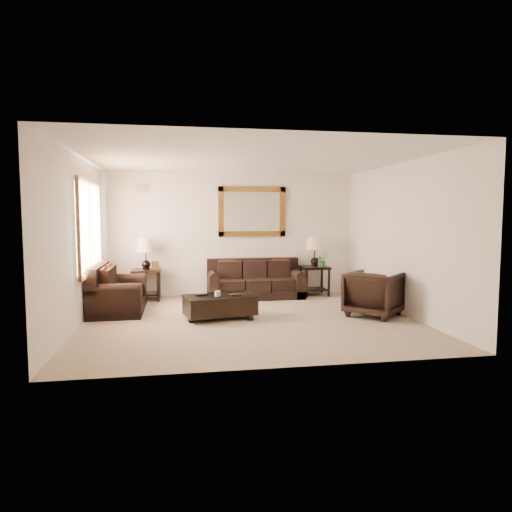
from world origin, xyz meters
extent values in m
cube|color=gray|center=(0.00, 0.00, 0.00)|extent=(5.50, 5.00, 0.01)
cube|color=white|center=(0.00, 0.00, 2.70)|extent=(5.50, 5.00, 0.01)
cube|color=silver|center=(0.00, 2.50, 1.35)|extent=(5.50, 0.01, 2.70)
cube|color=silver|center=(0.00, -2.50, 1.35)|extent=(5.50, 0.01, 2.70)
cube|color=silver|center=(-2.75, 0.00, 1.35)|extent=(0.01, 5.00, 2.70)
cube|color=silver|center=(2.75, 0.00, 1.35)|extent=(0.01, 5.00, 2.70)
cube|color=white|center=(-2.73, 0.90, 1.55)|extent=(0.01, 1.80, 1.50)
cube|color=brown|center=(-2.70, 0.90, 2.34)|extent=(0.06, 1.96, 0.08)
cube|color=brown|center=(-2.70, 0.90, 0.76)|extent=(0.06, 1.96, 0.08)
cube|color=brown|center=(-2.70, -0.04, 1.55)|extent=(0.06, 0.08, 1.50)
cube|color=brown|center=(-2.70, 1.84, 1.55)|extent=(0.06, 0.08, 1.50)
cube|color=brown|center=(-2.70, 0.90, 1.55)|extent=(0.05, 0.05, 1.50)
cube|color=#4E320F|center=(0.45, 2.46, 1.85)|extent=(1.50, 0.06, 1.10)
cube|color=white|center=(0.45, 2.48, 1.85)|extent=(1.26, 0.01, 0.86)
cube|color=#999999|center=(-1.90, 2.48, 2.35)|extent=(0.25, 0.02, 0.18)
cube|color=black|center=(0.45, 2.04, 0.08)|extent=(2.02, 0.87, 0.17)
cube|color=black|center=(0.45, 2.38, 0.62)|extent=(2.02, 0.20, 0.41)
cube|color=black|center=(-0.09, 2.03, 0.29)|extent=(0.52, 0.72, 0.25)
cube|color=black|center=(0.45, 2.03, 0.29)|extent=(0.52, 0.72, 0.25)
cube|color=black|center=(0.99, 2.03, 0.29)|extent=(0.52, 0.72, 0.25)
cube|color=black|center=(-0.46, 2.04, 0.24)|extent=(0.20, 0.87, 0.49)
cylinder|color=black|center=(-0.46, 2.04, 0.49)|extent=(0.20, 0.85, 0.20)
cube|color=black|center=(1.36, 2.04, 0.24)|extent=(0.20, 0.87, 0.49)
cylinder|color=black|center=(1.36, 2.04, 0.49)|extent=(0.20, 0.85, 0.20)
cube|color=maroon|center=(-0.13, 2.21, 0.62)|extent=(0.39, 0.17, 0.40)
cube|color=maroon|center=(1.04, 2.21, 0.62)|extent=(0.39, 0.17, 0.40)
cube|color=black|center=(-2.27, 1.05, 0.09)|extent=(0.92, 1.55, 0.17)
cube|color=black|center=(-2.62, 1.05, 0.65)|extent=(0.21, 1.55, 0.43)
cube|color=black|center=(-2.25, 0.77, 0.30)|extent=(0.75, 0.54, 0.26)
cube|color=black|center=(-2.25, 1.33, 0.30)|extent=(0.75, 0.54, 0.26)
cube|color=black|center=(-2.27, 0.38, 0.26)|extent=(0.92, 0.21, 0.51)
cylinder|color=black|center=(-2.27, 0.38, 0.51)|extent=(0.90, 0.21, 0.21)
cube|color=black|center=(-2.27, 1.71, 0.26)|extent=(0.92, 0.21, 0.51)
cylinder|color=black|center=(-2.27, 1.71, 0.51)|extent=(0.90, 0.21, 0.21)
cube|color=maroon|center=(-2.45, 0.72, 0.65)|extent=(0.18, 0.41, 0.42)
cube|color=maroon|center=(-2.45, 1.38, 0.65)|extent=(0.18, 0.41, 0.42)
cube|color=black|center=(-1.84, 2.17, 0.61)|extent=(0.59, 0.59, 0.05)
cube|color=black|center=(-1.84, 2.17, 0.13)|extent=(0.50, 0.50, 0.03)
cylinder|color=black|center=(-2.09, 1.92, 0.29)|extent=(0.05, 0.05, 0.59)
cylinder|color=black|center=(-1.58, 1.92, 0.29)|extent=(0.05, 0.05, 0.59)
cylinder|color=black|center=(-2.09, 2.42, 0.29)|extent=(0.05, 0.05, 0.59)
cylinder|color=black|center=(-1.58, 2.42, 0.29)|extent=(0.05, 0.05, 0.59)
sphere|color=black|center=(-1.84, 2.17, 0.75)|extent=(0.18, 0.18, 0.18)
cylinder|color=black|center=(-1.84, 2.17, 0.94)|extent=(0.03, 0.03, 0.38)
cone|color=tan|center=(-1.84, 2.17, 1.15)|extent=(0.41, 0.41, 0.28)
cube|color=#4E320F|center=(-1.64, 2.06, 0.73)|extent=(0.16, 0.11, 0.18)
cube|color=black|center=(1.81, 2.17, 0.61)|extent=(0.59, 0.59, 0.05)
cube|color=black|center=(1.81, 2.17, 0.13)|extent=(0.50, 0.50, 0.03)
cylinder|color=black|center=(1.56, 1.91, 0.29)|extent=(0.05, 0.05, 0.59)
cylinder|color=black|center=(2.06, 1.91, 0.29)|extent=(0.05, 0.05, 0.59)
cylinder|color=black|center=(1.56, 2.42, 0.29)|extent=(0.05, 0.05, 0.59)
cylinder|color=black|center=(2.06, 2.42, 0.29)|extent=(0.05, 0.05, 0.59)
sphere|color=black|center=(1.81, 2.17, 0.75)|extent=(0.18, 0.18, 0.18)
cylinder|color=black|center=(1.81, 2.17, 0.94)|extent=(0.03, 0.03, 0.39)
cone|color=tan|center=(1.81, 2.17, 1.16)|extent=(0.41, 0.41, 0.28)
sphere|color=black|center=(-0.98, -0.06, 0.04)|extent=(0.11, 0.11, 0.11)
sphere|color=black|center=(0.01, -0.06, 0.04)|extent=(0.11, 0.11, 0.11)
sphere|color=black|center=(-0.98, 0.39, 0.04)|extent=(0.11, 0.11, 0.11)
sphere|color=black|center=(0.01, 0.39, 0.04)|extent=(0.11, 0.11, 0.11)
cube|color=black|center=(-0.49, 0.16, 0.24)|extent=(1.27, 0.86, 0.33)
cube|color=black|center=(-0.49, 0.16, 0.39)|extent=(1.30, 0.87, 0.04)
cube|color=black|center=(-0.80, 0.21, 0.42)|extent=(0.22, 0.17, 0.03)
cube|color=black|center=(-0.22, 0.12, 0.42)|extent=(0.20, 0.16, 0.02)
cube|color=white|center=(-0.53, 0.07, 0.45)|extent=(0.10, 0.08, 0.09)
imported|color=black|center=(2.20, -0.08, 0.44)|extent=(1.16, 1.16, 0.87)
imported|color=#27571E|center=(1.94, 2.06, 0.75)|extent=(0.33, 0.35, 0.22)
camera|label=1|loc=(-1.19, -7.51, 1.75)|focal=32.00mm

